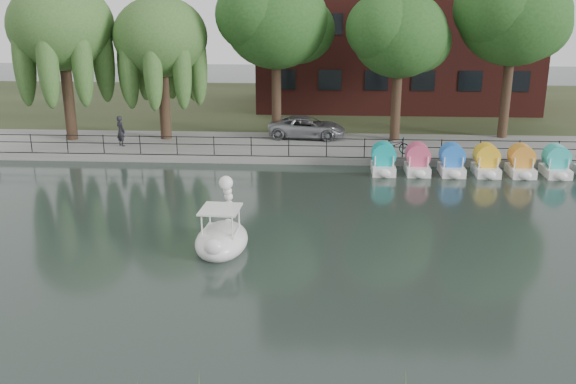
# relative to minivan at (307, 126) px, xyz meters

# --- Properties ---
(ground_plane) EXTENTS (120.00, 120.00, 0.00)m
(ground_plane) POSITION_rel_minivan_xyz_m (-0.85, -17.62, -1.13)
(ground_plane) COLOR #34403C
(promenade) EXTENTS (40.00, 6.00, 0.40)m
(promenade) POSITION_rel_minivan_xyz_m (-0.85, -1.62, -0.93)
(promenade) COLOR gray
(promenade) RESTS_ON ground_plane
(kerb) EXTENTS (40.00, 0.25, 0.40)m
(kerb) POSITION_rel_minivan_xyz_m (-0.85, -4.57, -0.93)
(kerb) COLOR gray
(kerb) RESTS_ON ground_plane
(land_strip) EXTENTS (60.00, 22.00, 0.36)m
(land_strip) POSITION_rel_minivan_xyz_m (-0.85, 12.38, -0.95)
(land_strip) COLOR #47512D
(land_strip) RESTS_ON ground_plane
(railing) EXTENTS (32.00, 0.05, 1.00)m
(railing) POSITION_rel_minivan_xyz_m (-0.85, -4.37, 0.02)
(railing) COLOR black
(railing) RESTS_ON promenade
(willow_left) EXTENTS (5.88, 5.88, 9.01)m
(willow_left) POSITION_rel_minivan_xyz_m (-13.85, -1.12, 5.74)
(willow_left) COLOR #473323
(willow_left) RESTS_ON promenade
(willow_mid) EXTENTS (5.32, 5.32, 8.15)m
(willow_mid) POSITION_rel_minivan_xyz_m (-8.35, -0.62, 5.12)
(willow_mid) COLOR #473323
(willow_mid) RESTS_ON promenade
(broadleaf_center) EXTENTS (6.00, 6.00, 9.25)m
(broadleaf_center) POSITION_rel_minivan_xyz_m (-1.85, 0.38, 5.93)
(broadleaf_center) COLOR #473323
(broadleaf_center) RESTS_ON promenade
(broadleaf_right) EXTENTS (5.40, 5.40, 8.32)m
(broadleaf_right) POSITION_rel_minivan_xyz_m (5.15, -0.12, 5.26)
(broadleaf_right) COLOR #473323
(broadleaf_right) RESTS_ON promenade
(broadleaf_far) EXTENTS (6.30, 6.30, 9.71)m
(broadleaf_far) POSITION_rel_minivan_xyz_m (11.65, 0.88, 6.27)
(broadleaf_far) COLOR #473323
(broadleaf_far) RESTS_ON promenade
(minivan) EXTENTS (2.86, 5.43, 1.46)m
(minivan) POSITION_rel_minivan_xyz_m (0.00, 0.00, 0.00)
(minivan) COLOR gray
(minivan) RESTS_ON promenade
(bicycle) EXTENTS (1.26, 1.81, 1.00)m
(bicycle) POSITION_rel_minivan_xyz_m (4.81, -3.39, -0.23)
(bicycle) COLOR gray
(bicycle) RESTS_ON promenade
(pedestrian) EXTENTS (0.86, 0.83, 1.98)m
(pedestrian) POSITION_rel_minivan_xyz_m (-10.41, -2.68, 0.26)
(pedestrian) COLOR black
(pedestrian) RESTS_ON promenade
(swan_boat) EXTENTS (1.99, 3.04, 2.45)m
(swan_boat) POSITION_rel_minivan_xyz_m (-2.55, -16.36, -0.59)
(swan_boat) COLOR white
(swan_boat) RESTS_ON ground_plane
(pedal_boat_row) EXTENTS (11.35, 1.70, 1.40)m
(pedal_boat_row) POSITION_rel_minivan_xyz_m (9.11, -6.02, -0.52)
(pedal_boat_row) COLOR white
(pedal_boat_row) RESTS_ON ground_plane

